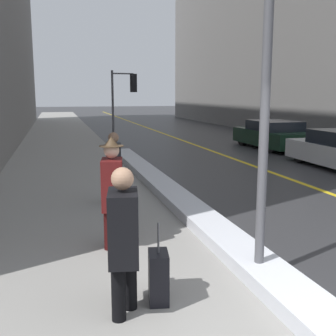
{
  "coord_description": "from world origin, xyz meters",
  "views": [
    {
      "loc": [
        -2.32,
        -3.19,
        2.36
      ],
      "look_at": [
        -0.4,
        4.0,
        1.05
      ],
      "focal_mm": 45.0,
      "sensor_mm": 36.0,
      "label": 1
    }
  ],
  "objects_px": {
    "pedestrian_trailing": "(123,235)",
    "pedestrian_in_fedora": "(112,188)",
    "lamp_post": "(266,79)",
    "pedestrian_nearside": "(114,165)",
    "parked_car_dark_green": "(273,135)",
    "rolling_suitcase": "(158,277)",
    "traffic_light_near": "(126,91)"
  },
  "relations": [
    {
      "from": "traffic_light_near",
      "to": "pedestrian_in_fedora",
      "type": "bearing_deg",
      "value": -110.04
    },
    {
      "from": "pedestrian_in_fedora",
      "to": "rolling_suitcase",
      "type": "bearing_deg",
      "value": 17.28
    },
    {
      "from": "lamp_post",
      "to": "rolling_suitcase",
      "type": "xyz_separation_m",
      "value": [
        -1.42,
        -0.32,
        -2.24
      ]
    },
    {
      "from": "lamp_post",
      "to": "parked_car_dark_green",
      "type": "bearing_deg",
      "value": 60.53
    },
    {
      "from": "pedestrian_trailing",
      "to": "rolling_suitcase",
      "type": "distance_m",
      "value": 0.75
    },
    {
      "from": "lamp_post",
      "to": "pedestrian_trailing",
      "type": "relative_size",
      "value": 2.56
    },
    {
      "from": "lamp_post",
      "to": "pedestrian_in_fedora",
      "type": "distance_m",
      "value": 2.81
    },
    {
      "from": "traffic_light_near",
      "to": "pedestrian_trailing",
      "type": "distance_m",
      "value": 17.18
    },
    {
      "from": "pedestrian_nearside",
      "to": "parked_car_dark_green",
      "type": "distance_m",
      "value": 11.21
    },
    {
      "from": "pedestrian_trailing",
      "to": "pedestrian_nearside",
      "type": "xyz_separation_m",
      "value": [
        0.53,
        4.66,
        -0.03
      ]
    },
    {
      "from": "pedestrian_trailing",
      "to": "pedestrian_in_fedora",
      "type": "bearing_deg",
      "value": -174.82
    },
    {
      "from": "pedestrian_in_fedora",
      "to": "parked_car_dark_green",
      "type": "bearing_deg",
      "value": 150.37
    },
    {
      "from": "pedestrian_trailing",
      "to": "parked_car_dark_green",
      "type": "xyz_separation_m",
      "value": [
        8.6,
        12.44,
        -0.31
      ]
    },
    {
      "from": "traffic_light_near",
      "to": "parked_car_dark_green",
      "type": "relative_size",
      "value": 0.8
    },
    {
      "from": "traffic_light_near",
      "to": "pedestrian_in_fedora",
      "type": "relative_size",
      "value": 2.02
    },
    {
      "from": "parked_car_dark_green",
      "to": "rolling_suitcase",
      "type": "bearing_deg",
      "value": 145.33
    },
    {
      "from": "rolling_suitcase",
      "to": "parked_car_dark_green",
      "type": "bearing_deg",
      "value": 155.84
    },
    {
      "from": "pedestrian_in_fedora",
      "to": "rolling_suitcase",
      "type": "height_order",
      "value": "pedestrian_in_fedora"
    },
    {
      "from": "parked_car_dark_green",
      "to": "rolling_suitcase",
      "type": "relative_size",
      "value": 4.6
    },
    {
      "from": "traffic_light_near",
      "to": "rolling_suitcase",
      "type": "relative_size",
      "value": 3.69
    },
    {
      "from": "pedestrian_trailing",
      "to": "parked_car_dark_green",
      "type": "distance_m",
      "value": 15.13
    },
    {
      "from": "parked_car_dark_green",
      "to": "rolling_suitcase",
      "type": "xyz_separation_m",
      "value": [
        -8.18,
        -12.27,
        -0.29
      ]
    },
    {
      "from": "traffic_light_near",
      "to": "rolling_suitcase",
      "type": "bearing_deg",
      "value": -108.03
    },
    {
      "from": "traffic_light_near",
      "to": "pedestrian_trailing",
      "type": "relative_size",
      "value": 2.16
    },
    {
      "from": "lamp_post",
      "to": "pedestrian_nearside",
      "type": "bearing_deg",
      "value": 107.36
    },
    {
      "from": "traffic_light_near",
      "to": "pedestrian_in_fedora",
      "type": "xyz_separation_m",
      "value": [
        -2.66,
        -14.79,
        -1.58
      ]
    },
    {
      "from": "parked_car_dark_green",
      "to": "rolling_suitcase",
      "type": "height_order",
      "value": "parked_car_dark_green"
    },
    {
      "from": "lamp_post",
      "to": "rolling_suitcase",
      "type": "bearing_deg",
      "value": -167.47
    },
    {
      "from": "traffic_light_near",
      "to": "pedestrian_nearside",
      "type": "relative_size",
      "value": 2.24
    },
    {
      "from": "pedestrian_nearside",
      "to": "parked_car_dark_green",
      "type": "relative_size",
      "value": 0.36
    },
    {
      "from": "pedestrian_nearside",
      "to": "parked_car_dark_green",
      "type": "bearing_deg",
      "value": 143.53
    },
    {
      "from": "lamp_post",
      "to": "pedestrian_nearside",
      "type": "relative_size",
      "value": 2.65
    }
  ]
}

